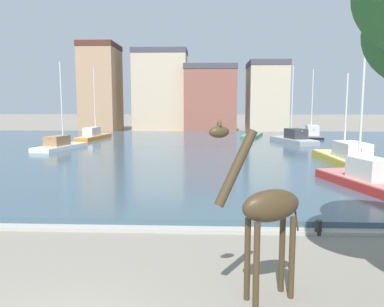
{
  "coord_description": "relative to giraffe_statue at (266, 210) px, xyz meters",
  "views": [
    {
      "loc": [
        2.92,
        -6.13,
        4.45
      ],
      "look_at": [
        2.16,
        11.16,
        2.2
      ],
      "focal_mm": 36.2,
      "sensor_mm": 36.0,
      "label": 1
    }
  ],
  "objects": [
    {
      "name": "harbor_water",
      "position": [
        -4.2,
        27.13,
        -1.95
      ],
      "size": [
        78.91,
        44.44,
        0.33
      ],
      "primitive_type": "cube",
      "color": "#3D5666",
      "rests_on": "ground"
    },
    {
      "name": "quay_edge_coping",
      "position": [
        -4.2,
        4.65,
        -2.05
      ],
      "size": [
        78.91,
        0.5,
        0.12
      ],
      "primitive_type": "cube",
      "color": "#ADA89E",
      "rests_on": "ground"
    },
    {
      "name": "giraffe_statue",
      "position": [
        0.0,
        0.0,
        0.0
      ],
      "size": [
        2.23,
        1.41,
        4.14
      ],
      "color": "#42331E",
      "rests_on": "ground"
    },
    {
      "name": "sailboat_grey",
      "position": [
        7.38,
        32.65,
        -1.5
      ],
      "size": [
        4.16,
        7.76,
        8.3
      ],
      "color": "#939399",
      "rests_on": "ground"
    },
    {
      "name": "sailboat_orange",
      "position": [
        -14.61,
        36.37,
        -1.54
      ],
      "size": [
        2.48,
        8.34,
        8.61
      ],
      "color": "orange",
      "rests_on": "ground"
    },
    {
      "name": "sailboat_yellow",
      "position": [
        8.21,
        18.93,
        -1.51
      ],
      "size": [
        2.66,
        9.77,
        6.49
      ],
      "color": "gold",
      "rests_on": "ground"
    },
    {
      "name": "sailboat_red",
      "position": [
        6.31,
        11.23,
        -1.52
      ],
      "size": [
        3.48,
        6.96,
        7.04
      ],
      "color": "red",
      "rests_on": "ground"
    },
    {
      "name": "sailboat_white",
      "position": [
        -14.59,
        26.13,
        -1.58
      ],
      "size": [
        3.54,
        7.07,
        8.13
      ],
      "color": "white",
      "rests_on": "ground"
    },
    {
      "name": "sailboat_black",
      "position": [
        11.36,
        39.99,
        -1.53
      ],
      "size": [
        3.0,
        8.95,
        8.54
      ],
      "color": "black",
      "rests_on": "ground"
    },
    {
      "name": "sailboat_green",
      "position": [
        3.93,
        39.35,
        -1.77
      ],
      "size": [
        3.55,
        7.57,
        7.08
      ],
      "color": "#236B42",
      "rests_on": "ground"
    },
    {
      "name": "mooring_bollard",
      "position": [
        2.46,
        4.5,
        -1.86
      ],
      "size": [
        0.24,
        0.24,
        0.5
      ],
      "primitive_type": "cylinder",
      "color": "#232326",
      "rests_on": "ground"
    },
    {
      "name": "townhouse_tall_gabled",
      "position": [
        -18.05,
        51.58,
        4.64
      ],
      "size": [
        5.35,
        7.56,
        13.48
      ],
      "color": "tan",
      "rests_on": "ground"
    },
    {
      "name": "townhouse_corner_house",
      "position": [
        -9.04,
        53.39,
        4.32
      ],
      "size": [
        8.5,
        5.38,
        12.84
      ],
      "color": "#C6B293",
      "rests_on": "ground"
    },
    {
      "name": "townhouse_wide_warehouse",
      "position": [
        -1.12,
        52.61,
        3.04
      ],
      "size": [
        8.01,
        7.3,
        10.28
      ],
      "color": "#8E5142",
      "rests_on": "ground"
    },
    {
      "name": "townhouse_end_terrace",
      "position": [
        7.53,
        52.35,
        3.27
      ],
      "size": [
        5.81,
        8.07,
        10.74
      ],
      "color": "#C6B293",
      "rests_on": "ground"
    }
  ]
}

